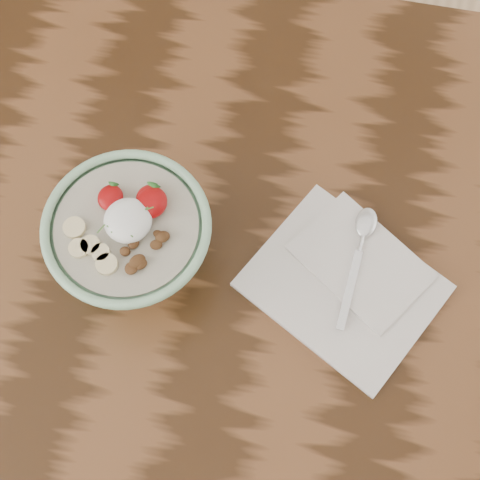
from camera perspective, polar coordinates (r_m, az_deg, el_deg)
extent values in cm
cube|color=#321C0C|center=(99.07, -12.15, 2.19)|extent=(160.00, 90.00, 4.00)
cylinder|color=#90C199|center=(92.77, -8.65, -1.32)|extent=(9.26, 9.26, 1.32)
torus|color=#90C199|center=(82.79, -9.71, 1.17)|extent=(21.05, 21.05, 1.21)
cylinder|color=beige|center=(83.40, -9.63, 1.00)|extent=(17.85, 17.85, 1.10)
ellipsoid|color=white|center=(81.92, -9.54, 1.65)|extent=(5.91, 5.91, 3.25)
ellipsoid|color=#910608|center=(83.82, -11.00, 3.57)|extent=(3.16, 3.48, 1.74)
cone|color=#286623|center=(84.08, -10.79, 4.52)|extent=(1.40, 1.03, 1.52)
ellipsoid|color=#910608|center=(83.00, -7.76, 3.57)|extent=(3.24, 3.56, 1.78)
cone|color=#286623|center=(83.29, -7.55, 4.56)|extent=(1.40, 1.03, 1.52)
ellipsoid|color=#910608|center=(82.52, -7.56, 3.20)|extent=(3.88, 4.27, 2.13)
cone|color=#286623|center=(82.92, -7.30, 4.37)|extent=(1.40, 1.03, 1.52)
cylinder|color=beige|center=(81.17, -11.30, -2.05)|extent=(2.67, 2.67, 0.70)
cylinder|color=beige|center=(82.59, -13.59, -0.69)|extent=(2.43, 2.43, 0.70)
cylinder|color=beige|center=(83.70, -13.95, 1.03)|extent=(2.75, 2.75, 0.70)
cylinder|color=beige|center=(82.42, -12.64, -0.41)|extent=(2.39, 2.39, 0.70)
cylinder|color=beige|center=(81.82, -11.80, -1.05)|extent=(2.23, 2.23, 0.70)
ellipsoid|color=#583319|center=(81.25, -9.79, -0.97)|extent=(1.38, 1.26, 1.03)
ellipsoid|color=#583319|center=(81.44, -6.99, 0.50)|extent=(1.56, 1.29, 0.74)
ellipsoid|color=#583319|center=(81.38, -9.07, -0.31)|extent=(1.80, 1.88, 1.09)
ellipsoid|color=#583319|center=(80.33, -9.26, -2.39)|extent=(2.03, 2.13, 0.85)
ellipsoid|color=#583319|center=(81.08, -6.64, 0.28)|extent=(2.30, 2.15, 1.15)
ellipsoid|color=#583319|center=(80.29, -8.76, -1.80)|extent=(2.62, 2.66, 1.19)
ellipsoid|color=#583319|center=(80.92, -7.17, -0.41)|extent=(1.70, 1.51, 0.77)
ellipsoid|color=#583319|center=(80.29, -8.43, -2.08)|extent=(1.91, 1.94, 1.15)
cylinder|color=#4A7933|center=(81.18, -8.24, 2.49)|extent=(0.97, 1.21, 0.23)
cylinder|color=#4A7933|center=(81.39, -8.80, 2.62)|extent=(0.92, 0.97, 0.22)
cylinder|color=#4A7933|center=(80.85, -10.79, 0.88)|extent=(1.76, 0.85, 0.24)
cylinder|color=#4A7933|center=(81.81, -10.78, 2.50)|extent=(0.61, 1.52, 0.23)
cylinder|color=#4A7933|center=(81.61, -9.09, 2.88)|extent=(1.40, 0.43, 0.23)
cylinder|color=#4A7933|center=(81.16, -10.45, 1.58)|extent=(0.84, 1.52, 0.24)
cylinder|color=#4A7933|center=(81.20, -7.96, 2.61)|extent=(1.57, 1.04, 0.24)
cylinder|color=#4A7933|center=(80.66, -10.32, 0.77)|extent=(1.78, 0.81, 0.24)
cylinder|color=#4A7933|center=(80.38, -9.58, 0.61)|extent=(1.60, 0.95, 0.24)
cylinder|color=#4A7933|center=(81.16, -11.78, 0.95)|extent=(0.80, 1.30, 0.23)
cube|color=silver|center=(91.65, 8.78, -3.89)|extent=(30.12, 28.32, 0.92)
cube|color=silver|center=(92.35, 10.26, -1.81)|extent=(21.08, 19.70, 0.55)
cube|color=silver|center=(90.38, 9.33, -4.20)|extent=(2.17, 11.42, 0.35)
cylinder|color=silver|center=(92.73, 10.34, -0.08)|extent=(0.97, 3.02, 0.69)
ellipsoid|color=silver|center=(93.74, 10.73, 1.50)|extent=(3.45, 4.81, 0.94)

